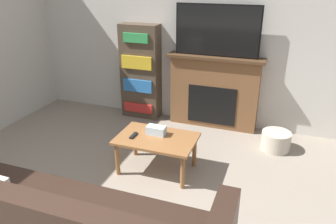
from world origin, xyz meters
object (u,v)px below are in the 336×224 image
at_px(fireplace, 214,92).
at_px(bookshelf, 141,72).
at_px(tv, 217,31).
at_px(coffee_table, 157,142).
at_px(storage_basket, 276,141).

bearing_deg(fireplace, bookshelf, -178.88).
bearing_deg(tv, bookshelf, -179.85).
distance_m(coffee_table, bookshelf, 1.69).
bearing_deg(bookshelf, storage_basket, -11.55).
bearing_deg(coffee_table, bookshelf, 120.16).
relative_size(bookshelf, storage_basket, 3.89).
xyz_separation_m(tv, bookshelf, (-1.17, -0.00, -0.70)).
distance_m(coffee_table, storage_basket, 1.65).
bearing_deg(fireplace, coffee_table, -103.25).
height_order(tv, coffee_table, tv).
xyz_separation_m(coffee_table, bookshelf, (-0.83, 1.42, 0.36)).
bearing_deg(storage_basket, tv, 155.42).
distance_m(bookshelf, storage_basket, 2.25).
height_order(coffee_table, bookshelf, bookshelf).
distance_m(tv, bookshelf, 1.36).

